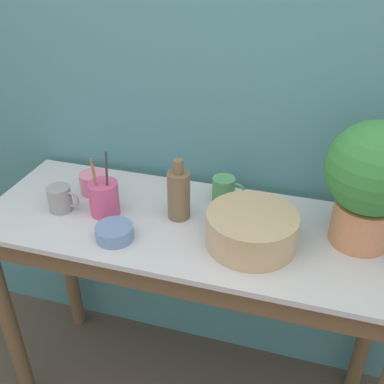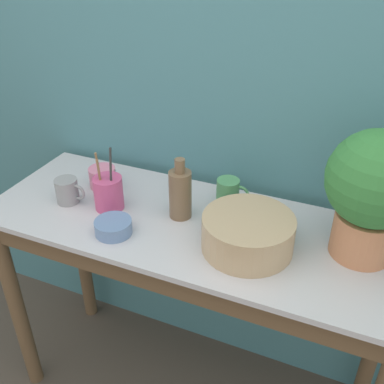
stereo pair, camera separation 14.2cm
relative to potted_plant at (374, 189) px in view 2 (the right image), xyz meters
The scene contains 10 objects.
wall_back 0.59m from the potted_plant, 153.18° to the left, with size 6.00×0.05×2.40m.
counter_table 0.67m from the potted_plant, behind, with size 1.42×0.53×0.89m.
potted_plant is the anchor object (origin of this frame).
bowl_wash_large 0.38m from the potted_plant, 160.76° to the right, with size 0.28×0.28×0.11m.
bottle_tall 0.59m from the potted_plant, behind, with size 0.08×0.08×0.21m.
mug_grey 1.00m from the potted_plant, behind, with size 0.11×0.08×0.09m.
mug_green 0.49m from the potted_plant, 167.89° to the left, with size 0.12×0.08×0.10m.
mug_pink 0.94m from the potted_plant, behind, with size 0.13×0.10×0.08m.
bowl_small_blue 0.78m from the potted_plant, 164.39° to the right, with size 0.12×0.12×0.05m.
utensil_cup 0.84m from the potted_plant, behind, with size 0.10×0.10×0.23m.
Camera 2 is at (0.48, -0.85, 1.75)m, focal length 42.00 mm.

